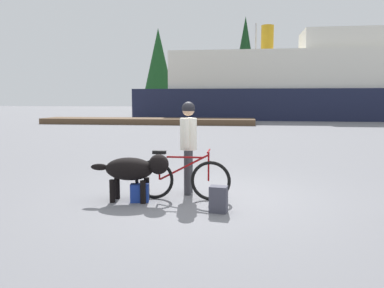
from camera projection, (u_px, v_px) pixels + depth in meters
The scene contains 12 objects.
ground_plane at pixel (203, 198), 7.13m from camera, with size 160.00×160.00×0.00m, color slate.
bicycle at pixel (181, 179), 6.95m from camera, with size 1.75×0.44×0.91m.
person_cyclist at pixel (188, 138), 7.33m from camera, with size 0.32×0.53×1.77m.
dog at pixel (134, 169), 6.83m from camera, with size 1.42×0.48×0.86m.
backpack at pixel (218, 199), 6.20m from camera, with size 0.28×0.20×0.43m, color #3F3F4C.
handbag_pannier at pixel (140, 193), 6.83m from camera, with size 0.32×0.18×0.32m, color navy.
dock_pier at pixel (148, 121), 27.90m from camera, with size 15.32×2.62×0.40m, color brown.
ferry_boat at pixel (309, 87), 34.08m from camera, with size 29.91×7.37×8.23m.
sailboat_moored at pixel (254, 113), 35.07m from camera, with size 6.06×1.70×8.44m.
pine_tree_far_left at pixel (158, 59), 53.40m from camera, with size 3.78×3.78×11.44m.
pine_tree_center at pixel (245, 53), 49.86m from camera, with size 3.25×3.25×12.30m.
pine_tree_far_right at pixel (342, 64), 51.27m from camera, with size 4.02×4.02×9.86m.
Camera 1 is at (0.72, -6.93, 1.83)m, focal length 36.10 mm.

